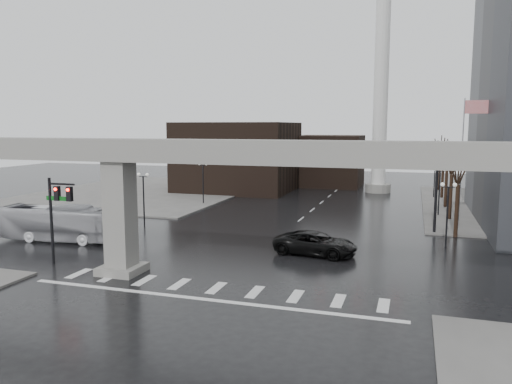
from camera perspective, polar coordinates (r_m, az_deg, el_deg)
ground at (r=30.94m, az=-3.85°, el=-10.33°), size 160.00×160.00×0.00m
sidewalk_nw at (r=73.92m, az=-12.44°, el=0.06°), size 28.00×36.00×0.15m
elevated_guideway at (r=29.13m, az=-1.65°, el=2.41°), size 48.00×2.60×8.70m
building_far_left at (r=73.83m, az=-2.08°, el=4.06°), size 16.00×14.00×10.00m
building_far_mid at (r=80.60m, az=8.43°, el=3.57°), size 10.00×10.00×8.00m
smokestack at (r=73.64m, az=14.06°, el=10.33°), size 3.60×3.60×30.00m
signal_mast_arm at (r=46.36m, az=15.30°, el=2.75°), size 12.12×0.43×8.00m
signal_left_pole at (r=36.61m, az=-21.76°, el=-1.50°), size 2.30×0.30×6.00m
flagpole_assembly at (r=49.62m, az=22.83°, el=4.70°), size 2.06×0.12×12.00m
lamp_right_0 at (r=41.90m, az=21.07°, el=-1.21°), size 1.22×0.32×5.11m
lamp_right_1 at (r=55.77m, az=20.25°, el=0.89°), size 1.22×0.32×5.11m
lamp_right_2 at (r=69.69m, az=19.75°, el=2.15°), size 1.22×0.32×5.11m
lamp_left_0 at (r=48.39m, az=-12.74°, el=0.22°), size 1.22×0.32×5.11m
lamp_left_1 at (r=60.80m, az=-6.08°, el=1.83°), size 1.22×0.32×5.11m
lamp_left_2 at (r=73.78m, az=-1.71°, el=2.87°), size 1.22×0.32×5.11m
tree_right_0 at (r=46.04m, az=22.02°, el=-1.38°), size 1.09×1.58×7.50m
tree_right_1 at (r=53.94m, az=21.40°, el=-0.04°), size 1.09×1.61×7.67m
tree_right_2 at (r=61.86m, az=20.94°, el=0.95°), size 1.10×1.63×7.85m
tree_right_3 at (r=69.80m, az=20.58°, el=1.72°), size 1.11×1.66×8.02m
tree_right_4 at (r=77.75m, az=20.30°, el=2.33°), size 1.12×1.69×8.19m
pickup_truck at (r=37.43m, az=6.81°, el=-5.85°), size 6.46×3.61×1.71m
city_bus at (r=44.47m, az=-21.54°, el=-3.34°), size 10.87×3.28×2.99m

